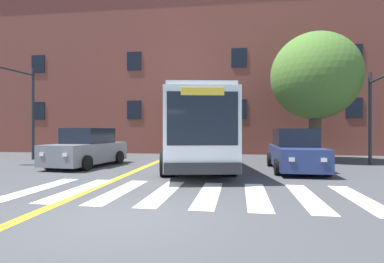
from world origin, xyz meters
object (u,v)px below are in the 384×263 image
(street_tree_curbside_large, at_px, (315,77))
(car_navy_far_lane, at_px, (295,152))
(traffic_light_near_corner, at_px, (384,100))
(traffic_light_far_corner, at_px, (15,95))
(car_grey_near_lane, at_px, (87,149))
(city_bus, at_px, (194,129))

(street_tree_curbside_large, bearing_deg, car_navy_far_lane, -114.49)
(traffic_light_near_corner, distance_m, street_tree_curbside_large, 4.22)
(car_navy_far_lane, xyz_separation_m, traffic_light_far_corner, (-14.66, 1.77, 2.86))
(traffic_light_far_corner, bearing_deg, car_grey_near_lane, -15.83)
(city_bus, xyz_separation_m, traffic_light_far_corner, (-10.11, 0.51, 1.87))
(car_grey_near_lane, xyz_separation_m, traffic_light_far_corner, (-4.97, 1.41, 2.84))
(car_grey_near_lane, xyz_separation_m, traffic_light_near_corner, (13.80, 0.79, 2.29))
(city_bus, xyz_separation_m, traffic_light_near_corner, (8.66, -0.12, 1.32))
(car_grey_near_lane, bearing_deg, street_tree_curbside_large, 19.04)
(car_navy_far_lane, distance_m, street_tree_curbside_large, 6.26)
(traffic_light_near_corner, relative_size, street_tree_curbside_large, 0.64)
(city_bus, distance_m, car_navy_far_lane, 4.82)
(city_bus, relative_size, car_grey_near_lane, 2.40)
(car_navy_far_lane, height_order, traffic_light_far_corner, traffic_light_far_corner)
(street_tree_curbside_large, bearing_deg, city_bus, -154.45)
(car_navy_far_lane, bearing_deg, city_bus, 164.45)
(city_bus, bearing_deg, car_grey_near_lane, -170.02)
(traffic_light_near_corner, bearing_deg, city_bus, 179.23)
(traffic_light_near_corner, height_order, street_tree_curbside_large, street_tree_curbside_large)
(car_navy_far_lane, distance_m, traffic_light_near_corner, 4.85)
(car_navy_far_lane, height_order, street_tree_curbside_large, street_tree_curbside_large)
(car_navy_far_lane, bearing_deg, street_tree_curbside_large, 65.51)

